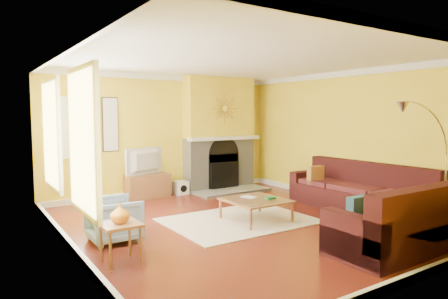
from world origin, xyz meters
TOP-DOWN VIEW (x-y plane):
  - floor at (0.00, 0.00)m, footprint 5.50×6.00m
  - ceiling at (0.00, 0.00)m, footprint 5.50×6.00m
  - wall_back at (0.00, 3.01)m, footprint 5.50×0.02m
  - wall_front at (0.00, -3.01)m, footprint 5.50×0.02m
  - wall_left at (-2.76, 0.00)m, footprint 0.02×6.00m
  - wall_right at (2.76, 0.00)m, footprint 0.02×6.00m
  - baseboard at (0.00, 0.00)m, footprint 5.50×6.00m
  - crown_molding at (0.00, 0.00)m, footprint 5.50×6.00m
  - window_left_near at (-2.72, 1.30)m, footprint 0.06×1.22m
  - window_left_far at (-2.72, -0.60)m, footprint 0.06×1.22m
  - window_back at (-1.90, 2.96)m, footprint 0.82×0.06m
  - wall_art at (-1.25, 2.97)m, footprint 0.34×0.04m
  - fireplace at (1.35, 2.80)m, footprint 1.80×0.40m
  - mantel at (1.35, 2.56)m, footprint 1.92×0.22m
  - hearth at (1.35, 2.25)m, footprint 1.80×0.70m
  - sunburst at (1.35, 2.57)m, footprint 0.70×0.04m
  - rug at (0.02, 0.11)m, footprint 2.40×1.80m
  - sectional_sofa at (1.34, -0.92)m, footprint 2.83×3.55m
  - coffee_table at (0.26, -0.04)m, footprint 0.96×0.96m
  - media_console at (-0.54, 2.75)m, footprint 0.93×0.42m
  - tv at (-0.54, 2.75)m, footprint 0.99×0.47m
  - subwoofer at (0.25, 2.72)m, footprint 0.30×0.30m
  - armchair at (-2.11, 0.20)m, footprint 0.69×0.67m
  - side_table at (-2.32, -0.69)m, footprint 0.46×0.46m
  - vase at (-2.32, -0.69)m, footprint 0.23×0.23m
  - book at (0.11, 0.06)m, footprint 0.23×0.28m
  - arc_lamp at (1.68, -2.18)m, footprint 1.27×0.36m

SIDE VIEW (x-z plane):
  - floor at x=0.00m, z-range -0.02..0.00m
  - rug at x=0.02m, z-range 0.00..0.02m
  - hearth at x=1.35m, z-range 0.00..0.06m
  - baseboard at x=0.00m, z-range 0.00..0.12m
  - subwoofer at x=0.25m, z-range 0.00..0.30m
  - coffee_table at x=0.26m, z-range 0.00..0.38m
  - side_table at x=-2.32m, z-range 0.00..0.50m
  - media_console at x=-0.54m, z-range 0.00..0.51m
  - armchair at x=-2.11m, z-range 0.00..0.63m
  - book at x=0.11m, z-range 0.38..0.40m
  - sectional_sofa at x=1.34m, z-range 0.00..0.90m
  - vase at x=-2.32m, z-range 0.50..0.74m
  - tv at x=-0.54m, z-range 0.51..1.09m
  - arc_lamp at x=1.68m, z-range 0.00..1.97m
  - mantel at x=1.35m, z-range 1.21..1.29m
  - wall_back at x=0.00m, z-range 0.00..2.70m
  - wall_front at x=0.00m, z-range 0.00..2.70m
  - wall_left at x=-2.76m, z-range 0.00..2.70m
  - wall_right at x=2.76m, z-range 0.00..2.70m
  - fireplace at x=1.35m, z-range 0.00..2.70m
  - window_left_near at x=-2.72m, z-range 0.64..2.36m
  - window_left_far at x=-2.72m, z-range 0.64..2.36m
  - window_back at x=-1.90m, z-range 0.94..2.16m
  - wall_art at x=-1.25m, z-range 1.03..2.17m
  - sunburst at x=1.35m, z-range 1.60..2.30m
  - crown_molding at x=0.00m, z-range 2.58..2.70m
  - ceiling at x=0.00m, z-range 2.70..2.72m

